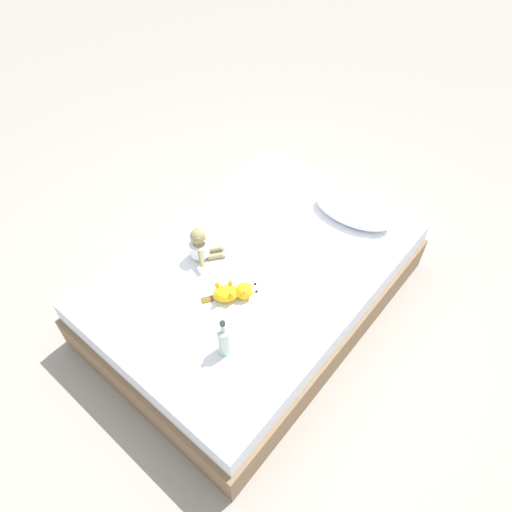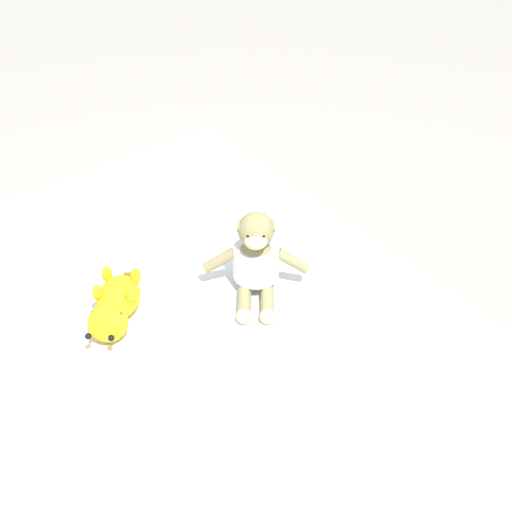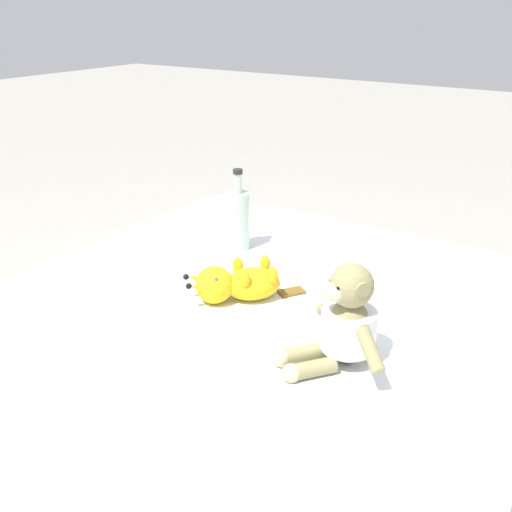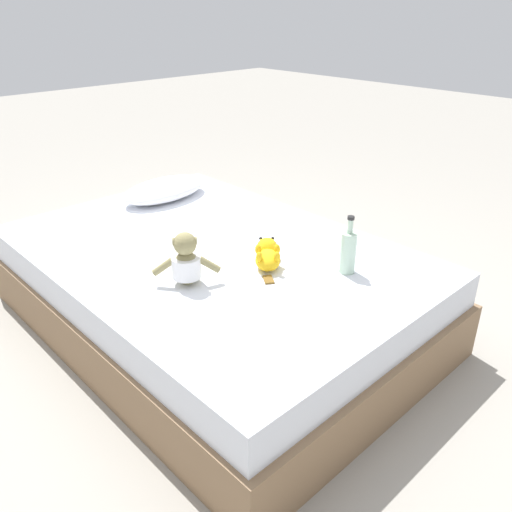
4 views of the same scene
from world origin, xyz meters
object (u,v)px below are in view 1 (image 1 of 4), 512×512
at_px(pillow, 353,210).
at_px(plush_yellow_creature, 233,292).
at_px(glass_bottle, 224,340).
at_px(plush_monkey, 201,246).
at_px(bed, 256,283).

height_order(pillow, plush_yellow_creature, pillow).
bearing_deg(glass_bottle, plush_monkey, 144.52).
bearing_deg(glass_bottle, pillow, 91.73).
xyz_separation_m(bed, plush_monkey, (-0.29, -0.19, 0.31)).
xyz_separation_m(pillow, glass_bottle, (0.04, -1.33, 0.04)).
height_order(plush_yellow_creature, glass_bottle, glass_bottle).
bearing_deg(glass_bottle, bed, 115.36).
distance_m(plush_yellow_creature, glass_bottle, 0.36).
bearing_deg(bed, plush_yellow_creature, -74.95).
distance_m(pillow, plush_monkey, 1.07).
bearing_deg(plush_monkey, plush_yellow_creature, -16.80).
relative_size(pillow, plush_monkey, 2.24).
distance_m(bed, pillow, 0.83).
bearing_deg(pillow, glass_bottle, -88.27).
bearing_deg(bed, glass_bottle, -64.64).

